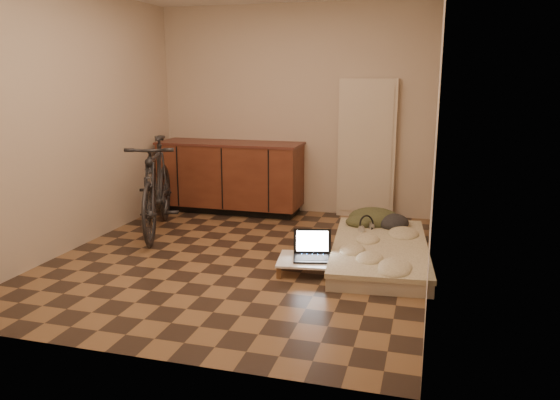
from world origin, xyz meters
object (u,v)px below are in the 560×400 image
(futon, at_px, (380,251))
(laptop, at_px, (312,252))
(lap_desk, at_px, (318,261))
(bicycle, at_px, (157,181))

(futon, xyz_separation_m, laptop, (-0.56, -0.48, 0.09))
(lap_desk, bearing_deg, bicycle, 151.11)
(laptop, bearing_deg, bicycle, 145.45)
(bicycle, bearing_deg, laptop, -39.94)
(futon, height_order, laptop, laptop)
(bicycle, distance_m, laptop, 2.12)
(bicycle, relative_size, laptop, 4.47)
(bicycle, xyz_separation_m, lap_desk, (2.00, -0.77, -0.48))
(bicycle, relative_size, futon, 0.94)
(bicycle, height_order, futon, bicycle)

